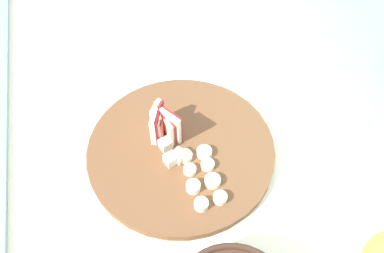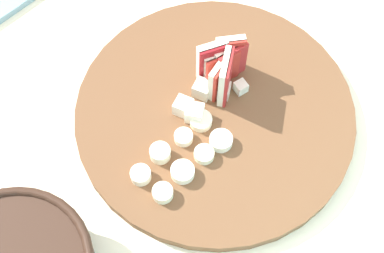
{
  "view_description": "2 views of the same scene",
  "coord_description": "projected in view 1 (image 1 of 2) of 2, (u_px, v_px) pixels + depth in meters",
  "views": [
    {
      "loc": [
        0.46,
        -0.1,
        1.47
      ],
      "look_at": [
        0.05,
        0.02,
        0.92
      ],
      "focal_mm": 35.42,
      "sensor_mm": 36.0,
      "label": 1
    },
    {
      "loc": [
        0.32,
        0.2,
        1.47
      ],
      "look_at": [
        0.11,
        -0.01,
        0.9
      ],
      "focal_mm": 49.36,
      "sensor_mm": 36.0,
      "label": 2
    }
  ],
  "objects": [
    {
      "name": "apple_wedge_fan",
      "position": [
        162.0,
        124.0,
        0.71
      ],
      "size": [
        0.07,
        0.06,
        0.07
      ],
      "color": "#B22D23",
      "rests_on": "cutting_board"
    },
    {
      "name": "banana_slice_rows",
      "position": [
        202.0,
        176.0,
        0.67
      ],
      "size": [
        0.13,
        0.07,
        0.02
      ],
      "color": "#F4EAC6",
      "rests_on": "cutting_board"
    },
    {
      "name": "tiled_countertop",
      "position": [
        181.0,
        216.0,
        1.11
      ],
      "size": [
        1.29,
        0.74,
        0.88
      ],
      "color": "beige",
      "rests_on": "ground"
    },
    {
      "name": "tile_backsplash",
      "position": [
        317.0,
        151.0,
        1.03
      ],
      "size": [
        2.4,
        0.04,
        1.23
      ],
      "primitive_type": "cube",
      "color": "#6BADC6",
      "rests_on": "ground"
    },
    {
      "name": "cutting_board",
      "position": [
        181.0,
        149.0,
        0.72
      ],
      "size": [
        0.35,
        0.35,
        0.02
      ],
      "primitive_type": "cylinder",
      "color": "brown",
      "rests_on": "tiled_countertop"
    },
    {
      "name": "apple_dice_pile",
      "position": [
        172.0,
        147.0,
        0.7
      ],
      "size": [
        0.1,
        0.05,
        0.02
      ],
      "color": "beige",
      "rests_on": "cutting_board"
    }
  ]
}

